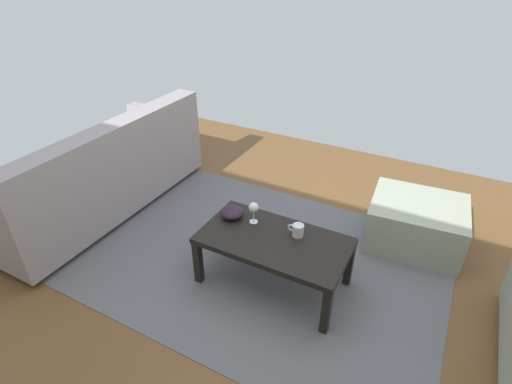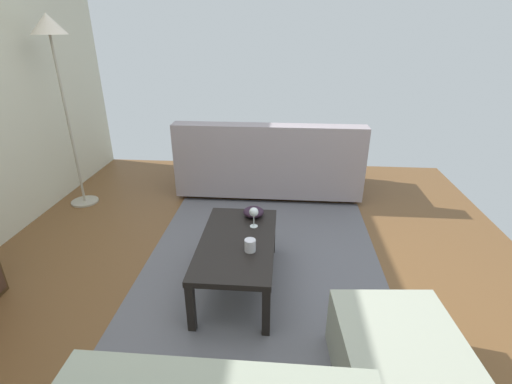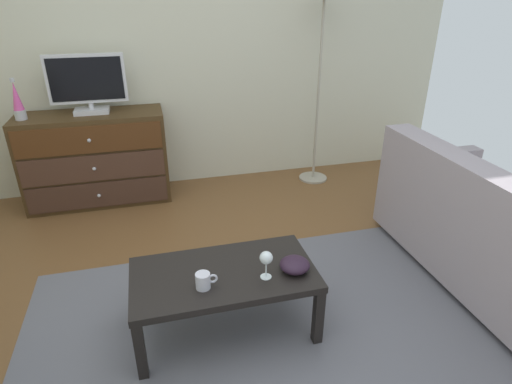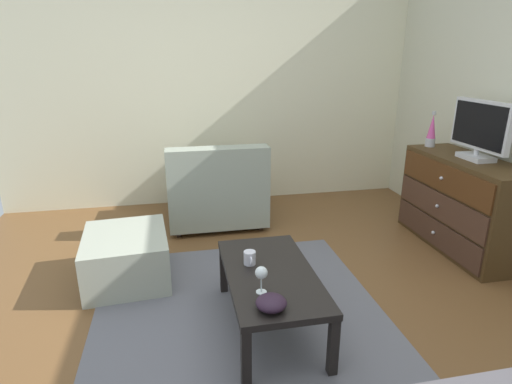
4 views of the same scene
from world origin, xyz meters
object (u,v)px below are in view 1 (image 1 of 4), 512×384
bowl_decorative (232,212)px  mug (298,230)px  couch_large (99,175)px  coffee_table (274,244)px  ottoman (416,223)px  wine_glass (254,208)px

bowl_decorative → mug: bearing=-177.7°
mug → couch_large: couch_large is taller
coffee_table → ottoman: 1.23m
coffee_table → bowl_decorative: bowl_decorative is taller
coffee_table → bowl_decorative: bearing=-12.7°
wine_glass → ottoman: wine_glass is taller
mug → bowl_decorative: 0.49m
coffee_table → ottoman: coffee_table is taller
mug → wine_glass: bearing=0.6°
wine_glass → couch_large: size_ratio=0.08×
wine_glass → bowl_decorative: 0.18m
coffee_table → wine_glass: size_ratio=6.28×
mug → ottoman: size_ratio=0.16×
coffee_table → couch_large: 1.77m
wine_glass → bowl_decorative: size_ratio=0.97×
bowl_decorative → ottoman: size_ratio=0.23×
coffee_table → mug: bearing=-139.3°
coffee_table → bowl_decorative: 0.39m
wine_glass → ottoman: (-0.99, -0.83, -0.32)m
wine_glass → mug: size_ratio=1.38×
wine_glass → mug: (-0.33, -0.00, -0.07)m
couch_large → mug: bearing=178.8°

